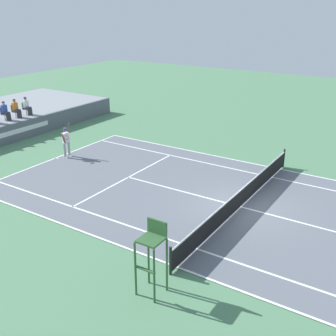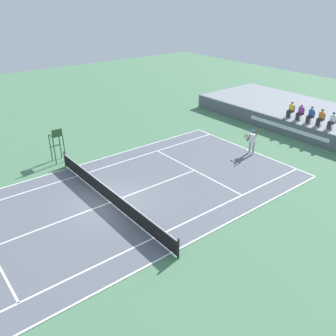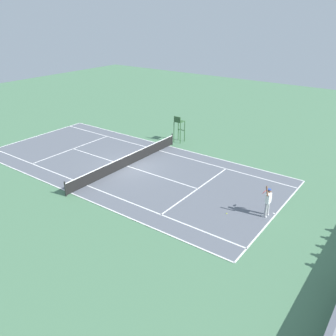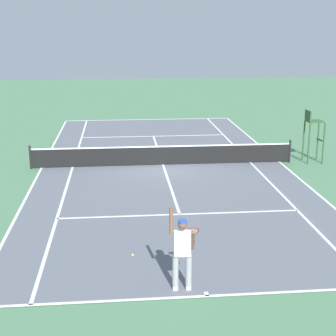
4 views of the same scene
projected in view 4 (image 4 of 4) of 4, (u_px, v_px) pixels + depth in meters
name	position (u px, v px, depth m)	size (l,w,h in m)	color
ground_plane	(163.00, 166.00, 23.58)	(80.00, 80.00, 0.00)	#4C7A56
court	(163.00, 165.00, 23.57)	(11.08, 23.88, 0.03)	slate
net	(163.00, 155.00, 23.44)	(11.98, 0.10, 1.07)	black
tennis_player	(182.00, 252.00, 12.26)	(0.77, 0.62, 2.08)	#9E9EA3
tennis_ball	(133.00, 255.00, 14.32)	(0.07, 0.07, 0.07)	#D1E533
umpire_chair	(313.00, 129.00, 23.81)	(0.77, 0.77, 2.44)	#2D562D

